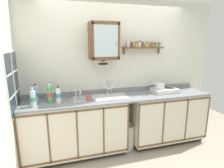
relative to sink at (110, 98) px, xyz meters
The scene contains 21 objects.
floor 1.08m from the sink, 67.52° to the right, with size 6.24×6.24×0.00m, color #9E9384.
back_wall 0.52m from the sink, 53.83° to the left, with size 3.84×0.07×2.67m.
lower_cabinet_run 0.76m from the sink, behind, with size 1.65×0.58×0.93m.
lower_cabinet_run_right 1.20m from the sink, ahead, with size 1.41×0.58×0.93m.
countertop 0.20m from the sink, 11.70° to the right, with size 3.20×0.60×0.03m, color gray.
backsplash 0.31m from the sink, 49.98° to the left, with size 3.20×0.02×0.08m, color gray.
sink is the anchor object (origin of this frame).
hot_plate_stove 1.05m from the sink, ahead, with size 0.47×0.30×0.08m.
saucepan 0.95m from the sink, ahead, with size 0.37×0.23×0.10m.
bottle_juice_amber_0 0.97m from the sink, behind, with size 0.08×0.08×0.29m.
bottle_water_clear_1 1.20m from the sink, behind, with size 0.08×0.08×0.28m.
bottle_soda_green_2 0.97m from the sink, behind, with size 0.07×0.07×0.30m.
bottle_opaque_white_3 0.84m from the sink, behind, with size 0.07×0.07×0.26m.
bottle_water_blue_4 1.17m from the sink, behind, with size 0.06×0.06×0.29m.
dish_rack 0.50m from the sink, behind, with size 0.30×0.25×0.17m.
mug 0.40m from the sink, 163.50° to the right, with size 0.09×0.12×0.09m.
wall_cabinet 0.94m from the sink, 131.68° to the left, with size 0.46×0.35×0.59m.
spice_shelf 1.09m from the sink, 14.54° to the left, with size 0.75×0.14×0.23m.
warning_sign 0.65m from the sink, 101.91° to the left, with size 0.18×0.01×0.23m.
window 1.47m from the sink, behind, with size 0.03×0.66×0.88m.
trash_bin 0.79m from the sink, 16.94° to the right, with size 0.25×0.25×0.45m.
Camera 1 is at (-0.99, -2.39, 1.87)m, focal length 29.32 mm.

